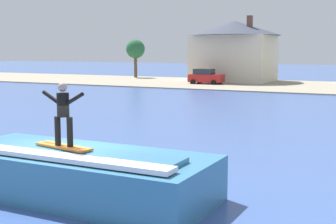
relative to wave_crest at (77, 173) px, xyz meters
The scene contains 9 objects.
ground_plane 0.82m from the wave_crest, 152.00° to the left, with size 260.00×260.00×0.00m, color #3C589A.
wave_crest is the anchor object (origin of this frame).
surfboard 0.81m from the wave_crest, 135.28° to the right, with size 1.87×0.75×0.06m.
surfer 1.75m from the wave_crest, 118.24° to the right, with size 1.34×0.32×1.68m.
shoreline_bank 42.75m from the wave_crest, 90.61° to the left, with size 120.00×17.99×0.11m.
car_near_shore 42.96m from the wave_crest, 107.77° to the left, with size 3.91×2.15×1.86m.
house_with_chimney 48.97m from the wave_crest, 104.15° to the left, with size 11.57×11.57×8.15m.
tree_tall_bare 55.97m from the wave_crest, 119.21° to the left, with size 2.69×2.69×5.54m.
tree_short_bushy 53.44m from the wave_crest, 105.03° to the left, with size 2.66×2.66×6.16m.
Camera 1 is at (8.26, -10.16, 3.90)m, focal length 50.45 mm.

